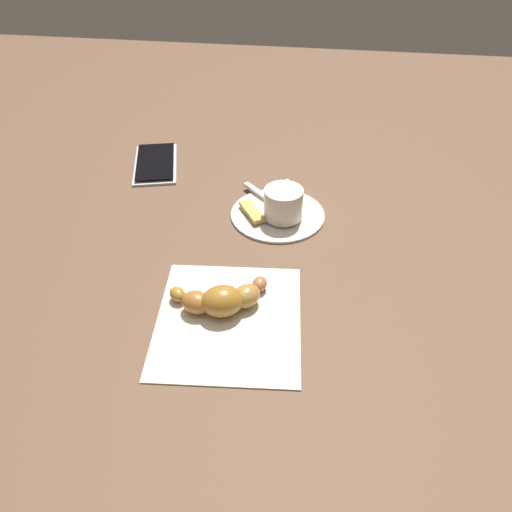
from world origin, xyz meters
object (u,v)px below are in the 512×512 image
at_px(espresso_cup, 284,203).
at_px(teaspoon, 280,206).
at_px(cell_phone, 155,163).
at_px(saucer, 278,213).
at_px(croissant, 222,299).
at_px(napkin, 229,320).
at_px(sugar_packet, 252,211).

height_order(espresso_cup, teaspoon, espresso_cup).
bearing_deg(cell_phone, teaspoon, 63.57).
bearing_deg(espresso_cup, cell_phone, -119.40).
bearing_deg(saucer, cell_phone, -118.55).
relative_size(croissant, cell_phone, 0.82).
bearing_deg(croissant, napkin, 33.96).
bearing_deg(sugar_packet, croissant, -34.51).
relative_size(teaspoon, napkin, 0.53).
distance_m(teaspoon, sugar_packet, 0.05).
distance_m(napkin, croissant, 0.03).
bearing_deg(espresso_cup, croissant, -15.41).
bearing_deg(teaspoon, napkin, -9.07).
distance_m(teaspoon, napkin, 0.24).
height_order(sugar_packet, cell_phone, sugar_packet).
distance_m(teaspoon, croissant, 0.23).
distance_m(espresso_cup, croissant, 0.21).
height_order(napkin, cell_phone, cell_phone).
bearing_deg(espresso_cup, teaspoon, -160.16).
height_order(teaspoon, cell_phone, teaspoon).
bearing_deg(napkin, espresso_cup, 168.38).
xyz_separation_m(saucer, cell_phone, (-0.12, -0.23, 0.00)).
height_order(saucer, croissant, croissant).
relative_size(saucer, napkin, 0.74).
bearing_deg(cell_phone, croissant, 28.51).
relative_size(napkin, cell_phone, 1.28).
height_order(sugar_packet, napkin, sugar_packet).
xyz_separation_m(saucer, napkin, (0.23, -0.04, -0.00)).
height_order(napkin, croissant, croissant).
bearing_deg(espresso_cup, napkin, -11.62).
bearing_deg(cell_phone, saucer, 61.45).
relative_size(sugar_packet, croissant, 0.47).
bearing_deg(napkin, croissant, -146.04).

